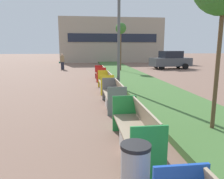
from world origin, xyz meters
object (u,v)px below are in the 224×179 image
Objects in this scene: bench_grey_frame at (114,97)px; pedestrian_walking at (62,62)px; bench_green_frame at (135,133)px; litter_bin at (135,176)px; bench_red_frame at (101,75)px; sapling_tree_far at (121,29)px; parked_car_distant at (171,60)px; bench_yellow_frame at (106,84)px.

pedestrian_walking is at bearing 102.70° from bench_grey_frame.
bench_grey_frame is at bearing -77.30° from pedestrian_walking.
bench_green_frame is 2.46× the size of litter_bin.
pedestrian_walking reaches higher than litter_bin.
bench_red_frame is at bearing 88.15° from litter_bin.
litter_bin is 0.21× the size of sapling_tree_far.
pedestrian_walking reaches higher than bench_green_frame.
parked_car_distant is at bearing -1.90° from pedestrian_walking.
bench_red_frame is 0.43× the size of parked_car_distant.
bench_red_frame is at bearing -67.17° from pedestrian_walking.
pedestrian_walking is 0.36× the size of parked_car_distant.
pedestrian_walking is 11.25m from parked_car_distant.
sapling_tree_far is (2.10, 4.61, 3.39)m from bench_red_frame.
bench_green_frame is 0.53× the size of sapling_tree_far.
pedestrian_walking is at bearing 98.36° from litter_bin.
pedestrian_walking reaches higher than bench_red_frame.
sapling_tree_far is at bearing 81.51° from litter_bin.
bench_yellow_frame is 1.37× the size of pedestrian_walking.
bench_green_frame is at bearing -97.96° from sapling_tree_far.
sapling_tree_far reaches higher than bench_red_frame.
litter_bin is at bearing -81.64° from pedestrian_walking.
litter_bin is 0.57× the size of pedestrian_walking.
bench_red_frame reaches higher than litter_bin.
parked_car_distant is (7.91, 7.55, 0.55)m from bench_red_frame.
bench_green_frame is 10.40m from bench_red_frame.
bench_red_frame is 8.60m from pedestrian_walking.
parked_car_distant reaches higher than litter_bin.
bench_red_frame is at bearing 90.03° from bench_grey_frame.
bench_yellow_frame is at bearing -89.94° from bench_red_frame.
sapling_tree_far reaches higher than bench_yellow_frame.
bench_green_frame is 18.63m from pedestrian_walking.
parked_car_distant reaches higher than bench_green_frame.
bench_green_frame is 1.03× the size of bench_grey_frame.
sapling_tree_far is at bearing 65.45° from bench_red_frame.
bench_red_frame is at bearing 90.03° from bench_green_frame.
parked_car_distant is (7.90, 17.95, 0.54)m from bench_green_frame.
pedestrian_walking is at bearing 100.33° from bench_green_frame.
bench_grey_frame is at bearing -127.27° from parked_car_distant.
parked_car_distant is (5.80, 2.94, -2.84)m from sapling_tree_far.
bench_red_frame is 12.11m from litter_bin.
parked_car_distant reaches higher than bench_red_frame.
bench_yellow_frame is 13.81m from parked_car_distant.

